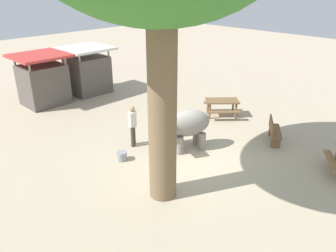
{
  "coord_description": "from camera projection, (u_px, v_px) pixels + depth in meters",
  "views": [
    {
      "loc": [
        -7.87,
        -6.86,
        5.93
      ],
      "look_at": [
        0.32,
        1.25,
        0.8
      ],
      "focal_mm": 35.77,
      "sensor_mm": 36.0,
      "label": 1
    }
  ],
  "objects": [
    {
      "name": "ground_plane",
      "position": [
        186.0,
        159.0,
        11.93
      ],
      "size": [
        60.0,
        60.0,
        0.0
      ],
      "primitive_type": "plane",
      "color": "#BAA88C"
    },
    {
      "name": "elephant",
      "position": [
        183.0,
        126.0,
        12.19
      ],
      "size": [
        2.2,
        1.79,
        1.55
      ],
      "rotation": [
        0.0,
        0.0,
        2.72
      ],
      "color": "gray",
      "rests_on": "ground_plane"
    },
    {
      "name": "person_handler",
      "position": [
        133.0,
        123.0,
        12.52
      ],
      "size": [
        0.42,
        0.35,
        1.62
      ],
      "rotation": [
        0.0,
        0.0,
        -0.92
      ],
      "color": "#3F3833",
      "rests_on": "ground_plane"
    },
    {
      "name": "wooden_bench",
      "position": [
        274.0,
        130.0,
        13.03
      ],
      "size": [
        1.39,
        1.1,
        0.88
      ],
      "rotation": [
        0.0,
        0.0,
        3.72
      ],
      "color": "brown",
      "rests_on": "ground_plane"
    },
    {
      "name": "picnic_table_near",
      "position": [
        222.0,
        104.0,
        15.41
      ],
      "size": [
        2.11,
        2.11,
        0.78
      ],
      "rotation": [
        0.0,
        0.0,
        2.37
      ],
      "color": "brown",
      "rests_on": "ground_plane"
    },
    {
      "name": "market_stall_red",
      "position": [
        43.0,
        82.0,
        16.73
      ],
      "size": [
        2.5,
        2.5,
        2.52
      ],
      "color": "#59514C",
      "rests_on": "ground_plane"
    },
    {
      "name": "market_stall_white",
      "position": [
        88.0,
        72.0,
        18.42
      ],
      "size": [
        2.5,
        2.5,
        2.52
      ],
      "color": "#59514C",
      "rests_on": "ground_plane"
    },
    {
      "name": "feed_bucket",
      "position": [
        122.0,
        156.0,
        11.8
      ],
      "size": [
        0.36,
        0.36,
        0.32
      ],
      "primitive_type": "cylinder",
      "color": "gray",
      "rests_on": "ground_plane"
    }
  ]
}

